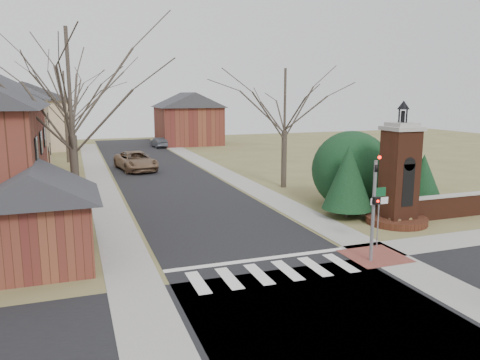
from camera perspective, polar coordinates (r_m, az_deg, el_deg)
name	(u,v)px	position (r m, az deg, el deg)	size (l,w,h in m)	color
ground	(282,280)	(17.80, 5.13, -12.06)	(120.00, 120.00, 0.00)	brown
main_street	(168,179)	(38.15, -8.83, 0.07)	(8.00, 70.00, 0.01)	black
cross_street	(322,316)	(15.37, 10.01, -15.96)	(120.00, 8.00, 0.01)	black
crosswalk_zone	(273,272)	(18.47, 4.08, -11.16)	(8.00, 2.20, 0.02)	silver
stop_bar	(259,260)	(19.76, 2.30, -9.66)	(8.00, 0.35, 0.02)	silver
sidewalk_right_main	(229,176)	(39.44, -1.40, 0.54)	(2.00, 60.00, 0.02)	gray
sidewalk_left	(101,183)	(37.55, -16.64, -0.40)	(2.00, 60.00, 0.02)	gray
curb_apron	(375,256)	(20.91, 16.13, -8.92)	(2.40, 2.40, 0.02)	brown
traffic_signal_pole	(374,200)	(19.60, 16.05, -2.38)	(0.28, 0.41, 4.50)	slate
sign_post	(379,205)	(21.60, 16.58, -2.97)	(0.90, 0.07, 2.75)	slate
brick_gate_monument	(399,184)	(25.93, 18.79, -0.41)	(3.20, 3.20, 6.47)	#4E2517
brick_garden_wall	(463,205)	(29.20, 25.56, -2.72)	(7.50, 0.50, 1.30)	#4E2517
garage_left	(36,213)	(19.97, -23.59, -3.65)	(4.80, 4.80, 4.29)	brown
house_distant_left	(28,115)	(63.13, -24.45, 7.22)	(10.80, 8.80, 8.53)	#D5B68E
house_distant_right	(188,117)	(64.72, -6.35, 7.61)	(8.80, 8.80, 7.30)	brown
evergreen_near	(348,177)	(26.47, 13.05, 0.39)	(2.80, 2.80, 4.10)	#473D33
evergreen_mid	(385,165)	(29.26, 17.26, 1.73)	(3.40, 3.40, 4.70)	#473D33
evergreen_far	(423,178)	(29.86, 21.41, 0.28)	(2.40, 2.40, 3.30)	#473D33
evergreen_mass	(351,167)	(29.49, 13.40, 1.59)	(4.80, 4.80, 4.80)	black
bare_tree_0	(68,75)	(23.90, -20.18, 11.98)	(8.05, 8.05, 11.15)	#473D33
bare_tree_1	(69,77)	(36.91, -20.15, 11.75)	(8.40, 8.40, 11.64)	#473D33
bare_tree_2	(64,92)	(49.89, -20.62, 10.06)	(7.35, 7.35, 10.19)	#473D33
bare_tree_3	(285,95)	(34.11, 5.52, 10.22)	(7.00, 7.00, 9.70)	#473D33
pickup_truck	(136,161)	(43.15, -12.58, 2.28)	(2.82, 6.11, 1.70)	brown
distant_car	(159,142)	(61.22, -9.86, 4.54)	(1.36, 3.90, 1.29)	#393B41
dry_shrub_left	(395,219)	(25.77, 18.39, -4.55)	(0.74, 0.74, 0.74)	brown
dry_shrub_right	(406,218)	(26.20, 19.60, -4.38)	(0.73, 0.73, 0.73)	olive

